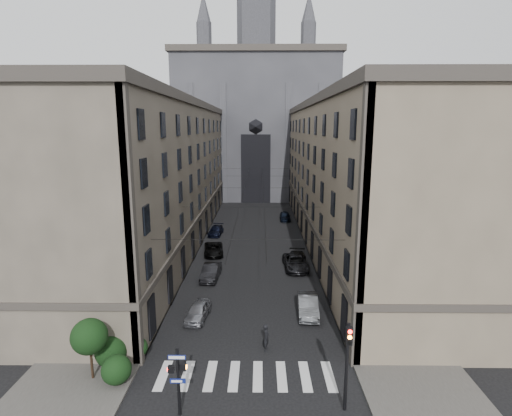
{
  "coord_description": "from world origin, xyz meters",
  "views": [
    {
      "loc": [
        0.86,
        -17.58,
        15.43
      ],
      "look_at": [
        0.56,
        12.58,
        9.3
      ],
      "focal_mm": 28.0,
      "sensor_mm": 36.0,
      "label": 1
    }
  ],
  "objects_px": {
    "car_right_far": "(285,216)",
    "pedestrian": "(266,337)",
    "car_left_near": "(198,311)",
    "car_left_midnear": "(211,272)",
    "pedestrian_signal_left": "(178,377)",
    "car_left_far": "(216,231)",
    "car_left_midfar": "(214,249)",
    "gothic_tower": "(256,116)",
    "car_right_midfar": "(296,261)",
    "car_right_near": "(308,306)",
    "car_right_midnear": "(296,262)",
    "traffic_light_right": "(347,357)"
  },
  "relations": [
    {
      "from": "car_right_midfar",
      "to": "car_left_midfar",
      "type": "bearing_deg",
      "value": 162.02
    },
    {
      "from": "car_right_far",
      "to": "gothic_tower",
      "type": "bearing_deg",
      "value": 100.94
    },
    {
      "from": "car_left_midfar",
      "to": "car_right_far",
      "type": "height_order",
      "value": "car_right_far"
    },
    {
      "from": "car_right_midnear",
      "to": "car_right_far",
      "type": "relative_size",
      "value": 1.26
    },
    {
      "from": "car_left_midfar",
      "to": "car_right_midfar",
      "type": "height_order",
      "value": "car_right_midfar"
    },
    {
      "from": "pedestrian_signal_left",
      "to": "gothic_tower",
      "type": "bearing_deg",
      "value": 87.26
    },
    {
      "from": "gothic_tower",
      "to": "car_left_near",
      "type": "xyz_separation_m",
      "value": [
        -4.2,
        -62.31,
        -17.13
      ]
    },
    {
      "from": "car_right_near",
      "to": "pedestrian",
      "type": "distance_m",
      "value": 6.61
    },
    {
      "from": "pedestrian_signal_left",
      "to": "car_right_midnear",
      "type": "xyz_separation_m",
      "value": [
        8.34,
        22.92,
        -1.56
      ]
    },
    {
      "from": "car_left_midnear",
      "to": "car_left_far",
      "type": "bearing_deg",
      "value": 98.12
    },
    {
      "from": "car_left_near",
      "to": "car_left_midnear",
      "type": "xyz_separation_m",
      "value": [
        0.0,
        8.81,
        0.09
      ]
    },
    {
      "from": "car_left_near",
      "to": "car_left_midfar",
      "type": "xyz_separation_m",
      "value": [
        -0.64,
        16.8,
        0.02
      ]
    },
    {
      "from": "car_left_near",
      "to": "car_right_midnear",
      "type": "distance_m",
      "value": 14.84
    },
    {
      "from": "car_left_midnear",
      "to": "gothic_tower",
      "type": "bearing_deg",
      "value": 89.08
    },
    {
      "from": "car_right_near",
      "to": "car_right_midfar",
      "type": "height_order",
      "value": "car_right_near"
    },
    {
      "from": "gothic_tower",
      "to": "car_left_midnear",
      "type": "xyz_separation_m",
      "value": [
        -4.2,
        -53.5,
        -17.04
      ]
    },
    {
      "from": "traffic_light_right",
      "to": "car_left_far",
      "type": "relative_size",
      "value": 1.17
    },
    {
      "from": "pedestrian_signal_left",
      "to": "car_right_midfar",
      "type": "relative_size",
      "value": 0.76
    },
    {
      "from": "car_left_midfar",
      "to": "car_right_midfar",
      "type": "relative_size",
      "value": 0.94
    },
    {
      "from": "pedestrian_signal_left",
      "to": "car_left_far",
      "type": "relative_size",
      "value": 0.9
    },
    {
      "from": "gothic_tower",
      "to": "pedestrian_signal_left",
      "type": "bearing_deg",
      "value": -92.74
    },
    {
      "from": "pedestrian_signal_left",
      "to": "car_left_near",
      "type": "distance_m",
      "value": 11.29
    },
    {
      "from": "gothic_tower",
      "to": "car_right_near",
      "type": "bearing_deg",
      "value": -85.44
    },
    {
      "from": "traffic_light_right",
      "to": "car_left_midfar",
      "type": "bearing_deg",
      "value": 110.77
    },
    {
      "from": "car_left_midnear",
      "to": "pedestrian",
      "type": "height_order",
      "value": "pedestrian"
    },
    {
      "from": "car_right_near",
      "to": "car_left_midfar",
      "type": "bearing_deg",
      "value": 124.63
    },
    {
      "from": "pedestrian_signal_left",
      "to": "car_left_midfar",
      "type": "xyz_separation_m",
      "value": [
        -1.32,
        27.95,
        -1.63
      ]
    },
    {
      "from": "car_left_far",
      "to": "car_right_midfar",
      "type": "distance_m",
      "value": 17.26
    },
    {
      "from": "car_right_midnear",
      "to": "pedestrian_signal_left",
      "type": "bearing_deg",
      "value": -112.64
    },
    {
      "from": "traffic_light_right",
      "to": "car_right_midfar",
      "type": "distance_m",
      "value": 23.16
    },
    {
      "from": "car_right_near",
      "to": "car_left_midnear",
      "type": "bearing_deg",
      "value": 142.16
    },
    {
      "from": "car_left_midfar",
      "to": "car_right_midnear",
      "type": "distance_m",
      "value": 10.89
    },
    {
      "from": "car_left_midfar",
      "to": "car_right_midfar",
      "type": "xyz_separation_m",
      "value": [
        9.8,
        -4.52,
        0.08
      ]
    },
    {
      "from": "car_left_midfar",
      "to": "car_right_far",
      "type": "xyz_separation_m",
      "value": [
        9.95,
        18.5,
        0.05
      ]
    },
    {
      "from": "gothic_tower",
      "to": "car_left_midfar",
      "type": "distance_m",
      "value": 48.86
    },
    {
      "from": "pedestrian_signal_left",
      "to": "car_right_near",
      "type": "height_order",
      "value": "pedestrian_signal_left"
    },
    {
      "from": "car_right_far",
      "to": "pedestrian",
      "type": "height_order",
      "value": "pedestrian"
    },
    {
      "from": "gothic_tower",
      "to": "car_left_far",
      "type": "distance_m",
      "value": 40.57
    },
    {
      "from": "car_right_far",
      "to": "pedestrian",
      "type": "distance_m",
      "value": 40.12
    },
    {
      "from": "gothic_tower",
      "to": "car_right_midnear",
      "type": "bearing_deg",
      "value": -84.54
    },
    {
      "from": "car_right_midnear",
      "to": "car_left_midnear",
      "type": "bearing_deg",
      "value": -164.45
    },
    {
      "from": "car_right_far",
      "to": "car_right_near",
      "type": "bearing_deg",
      "value": -90.12
    },
    {
      "from": "pedestrian",
      "to": "traffic_light_right",
      "type": "bearing_deg",
      "value": -138.56
    },
    {
      "from": "pedestrian_signal_left",
      "to": "car_right_midfar",
      "type": "bearing_deg",
      "value": 70.12
    },
    {
      "from": "car_right_near",
      "to": "car_left_near",
      "type": "bearing_deg",
      "value": -171.17
    },
    {
      "from": "car_right_midfar",
      "to": "pedestrian",
      "type": "bearing_deg",
      "value": -95.35
    },
    {
      "from": "car_left_near",
      "to": "car_right_near",
      "type": "relative_size",
      "value": 0.84
    },
    {
      "from": "car_left_midfar",
      "to": "car_left_far",
      "type": "bearing_deg",
      "value": 87.44
    },
    {
      "from": "pedestrian_signal_left",
      "to": "pedestrian",
      "type": "relative_size",
      "value": 2.06
    },
    {
      "from": "car_right_near",
      "to": "car_right_far",
      "type": "height_order",
      "value": "car_right_near"
    }
  ]
}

